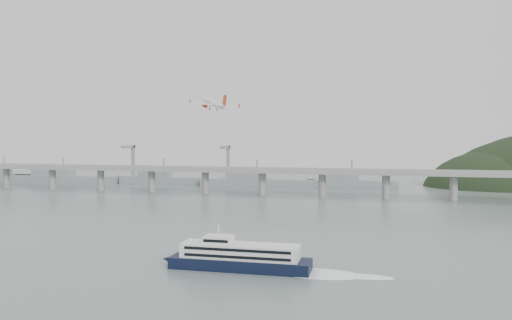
# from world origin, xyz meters

# --- Properties ---
(ground) EXTENTS (900.00, 900.00, 0.00)m
(ground) POSITION_xyz_m (0.00, 0.00, 0.00)
(ground) COLOR slate
(ground) RESTS_ON ground
(bridge) EXTENTS (800.00, 22.00, 23.90)m
(bridge) POSITION_xyz_m (-1.15, 200.00, 17.65)
(bridge) COLOR gray
(bridge) RESTS_ON ground
(distant_fleet) EXTENTS (453.00, 60.90, 40.00)m
(distant_fleet) POSITION_xyz_m (-155.36, 265.08, 6.22)
(distant_fleet) COLOR gray
(distant_fleet) RESTS_ON ground
(ferry) EXTENTS (84.97, 15.03, 16.05)m
(ferry) POSITION_xyz_m (14.83, -30.33, 4.35)
(ferry) COLOR black
(ferry) RESTS_ON ground
(airliner) EXTENTS (28.53, 30.38, 10.95)m
(airliner) POSITION_xyz_m (-35.77, 91.72, 69.16)
(airliner) COLOR white
(airliner) RESTS_ON ground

